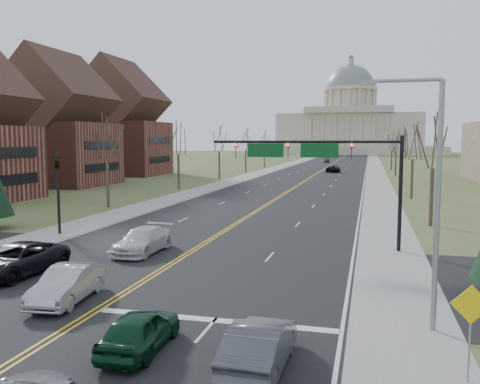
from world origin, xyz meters
The scene contains 33 objects.
ground centered at (0.00, 0.00, 0.00)m, with size 600.00×600.00×0.00m, color #51582C.
road centered at (0.00, 110.00, 0.01)m, with size 20.00×380.00×0.01m, color black.
cross_road centered at (0.00, 6.00, 0.01)m, with size 120.00×14.00×0.01m, color black.
sidewalk_left centered at (-12.00, 110.00, 0.01)m, with size 4.00×380.00×0.03m, color gray.
sidewalk_right centered at (12.00, 110.00, 0.01)m, with size 4.00×380.00×0.03m, color gray.
center_line centered at (0.00, 110.00, 0.01)m, with size 0.42×380.00×0.01m, color gold.
edge_line_left centered at (-9.80, 110.00, 0.01)m, with size 0.15×380.00×0.01m, color silver.
edge_line_right centered at (9.80, 110.00, 0.01)m, with size 0.15×380.00×0.01m, color silver.
stop_bar centered at (5.00, -1.00, 0.01)m, with size 9.50×0.50×0.01m, color silver.
capitol centered at (0.00, 249.91, 14.20)m, with size 90.00×60.00×50.00m.
signal_mast centered at (7.45, 13.50, 5.76)m, with size 12.12×0.44×7.20m.
signal_left centered at (-11.50, 13.50, 3.71)m, with size 0.32×0.36×6.00m.
street_light centered at (12.74, 0.00, 5.23)m, with size 2.90×0.25×9.07m.
warn_sign centered at (13.50, -4.02, 2.02)m, with size 1.13×0.07×2.87m.
tree_r_0 centered at (15.50, 24.00, 6.55)m, with size 3.74×3.74×8.50m.
tree_l_0 centered at (-15.50, 28.00, 6.94)m, with size 3.96×3.96×9.00m.
tree_r_1 centered at (15.50, 44.00, 6.55)m, with size 3.74×3.74×8.50m.
tree_l_1 centered at (-15.50, 48.00, 6.94)m, with size 3.96×3.96×9.00m.
tree_r_2 centered at (15.50, 64.00, 6.55)m, with size 3.74×3.74×8.50m.
tree_l_2 centered at (-15.50, 68.00, 6.94)m, with size 3.96×3.96×9.00m.
tree_r_3 centered at (15.50, 84.00, 6.55)m, with size 3.74×3.74×8.50m.
tree_l_3 centered at (-15.50, 88.00, 6.94)m, with size 3.96×3.96×9.00m.
tree_r_4 centered at (15.50, 104.00, 6.55)m, with size 3.74×3.74×8.50m.
tree_l_4 centered at (-15.50, 108.00, 6.94)m, with size 3.96×3.96×9.00m.
bldg_left_mid centered at (-36.00, 50.00, 8.54)m, with size 15.10×14.28×20.75m.
bldg_left_far centered at (-38.00, 74.00, 9.54)m, with size 17.10×14.28×23.25m.
car_nb_inner_lead centered at (3.45, -4.29, 0.70)m, with size 1.62×4.02×1.37m, color #0C3520.
car_nb_outer_lead centered at (7.55, -4.66, 0.76)m, with size 1.58×4.54×1.50m, color #43444A.
car_sb_inner_lead centered at (-1.79, -0.37, 0.77)m, with size 1.60×4.59×1.51m, color #A3A6AB.
car_sb_outer_lead centered at (-6.77, 2.76, 0.82)m, with size 2.67×5.80×1.61m, color black.
car_sb_inner_second centered at (-2.77, 9.18, 0.78)m, with size 2.15×5.28×1.53m, color silver.
car_far_nb centered at (2.97, 92.21, 0.79)m, with size 2.58×5.59×1.55m, color black.
car_far_sb centered at (-2.41, 140.98, 0.74)m, with size 1.72×4.28×1.46m, color #424649.
Camera 1 is at (10.63, -19.06, 6.90)m, focal length 38.00 mm.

